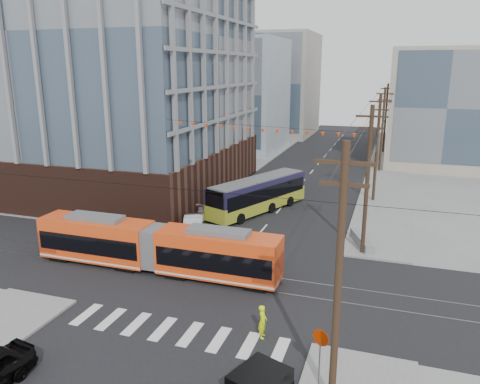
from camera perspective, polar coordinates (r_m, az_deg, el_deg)
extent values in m
plane|color=slate|center=(28.29, -5.04, -13.57)|extent=(160.00, 160.00, 0.00)
cube|color=#381E16|center=(55.86, -17.32, 15.17)|extent=(30.00, 25.00, 28.60)
cube|color=#8C99A5|center=(79.61, -1.59, 11.76)|extent=(18.00, 16.00, 18.00)
cube|color=gray|center=(71.18, 23.40, 9.36)|extent=(14.00, 14.00, 16.00)
cube|color=gray|center=(97.80, 4.20, 12.91)|extent=(16.00, 18.00, 20.00)
cube|color=#8C99A5|center=(91.30, 23.64, 9.69)|extent=(16.00, 16.00, 14.00)
cylinder|color=black|center=(18.61, 11.88, -10.82)|extent=(0.30, 0.30, 11.00)
cylinder|color=black|center=(79.14, 17.32, 8.53)|extent=(0.30, 0.30, 11.00)
imported|color=#B0B1B4|center=(40.26, -5.55, -3.55)|extent=(2.93, 4.79, 1.49)
imported|color=silver|center=(44.55, -2.60, -1.70)|extent=(3.12, 5.24, 1.42)
imported|color=#515460|center=(50.24, 0.36, 0.22)|extent=(2.97, 5.21, 1.37)
imported|color=#E2FF08|center=(24.86, 2.77, -15.49)|extent=(0.55, 0.73, 1.80)
cube|color=gray|center=(37.69, 14.56, -5.84)|extent=(2.36, 4.13, 0.82)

